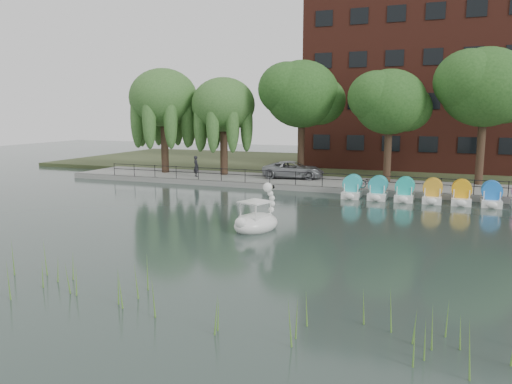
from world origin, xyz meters
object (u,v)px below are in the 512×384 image
Objects in this scene: bicycle at (371,181)px; swan_boat at (257,220)px; pedestrian at (196,165)px; minivan at (293,169)px.

swan_boat is (-3.54, -12.84, -0.41)m from bicycle.
swan_boat is (10.84, -14.08, -0.90)m from pedestrian.
swan_boat is at bearing 154.32° from bicycle.
minivan is 16.37m from swan_boat.
minivan is 1.85× the size of swan_boat.
minivan is 2.85× the size of pedestrian.
pedestrian is at bearing 96.02° from minivan.
minivan is at bearing 119.81° from swan_boat.
bicycle is (6.63, -3.22, -0.29)m from minivan.
bicycle is 13.33m from swan_boat.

